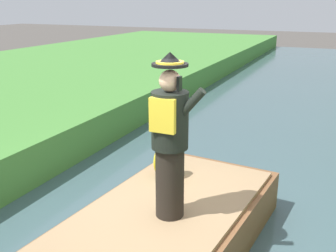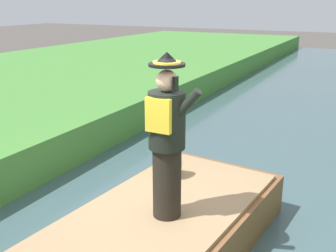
{
  "view_description": "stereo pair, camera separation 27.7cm",
  "coord_description": "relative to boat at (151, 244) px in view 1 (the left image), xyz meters",
  "views": [
    {
      "loc": [
        1.78,
        -3.82,
        3.05
      ],
      "look_at": [
        -0.09,
        0.35,
        1.61
      ],
      "focal_mm": 42.55,
      "sensor_mm": 36.0,
      "label": 1
    },
    {
      "loc": [
        2.03,
        -3.7,
        3.05
      ],
      "look_at": [
        -0.09,
        0.35,
        1.61
      ],
      "focal_mm": 42.55,
      "sensor_mm": 36.0,
      "label": 2
    }
  ],
  "objects": [
    {
      "name": "boat",
      "position": [
        0.0,
        0.0,
        0.0
      ],
      "size": [
        2.19,
        4.35,
        0.61
      ],
      "color": "brown",
      "rests_on": "canal_water"
    },
    {
      "name": "person_pirate",
      "position": [
        0.15,
        0.19,
        1.23
      ],
      "size": [
        0.61,
        0.42,
        1.85
      ],
      "rotation": [
        0.0,
        0.0,
        -0.03
      ],
      "color": "black",
      "rests_on": "boat"
    },
    {
      "name": "parrot_plush",
      "position": [
        -0.32,
        1.13,
        0.55
      ],
      "size": [
        0.36,
        0.35,
        0.57
      ],
      "color": "green",
      "rests_on": "boat"
    }
  ]
}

